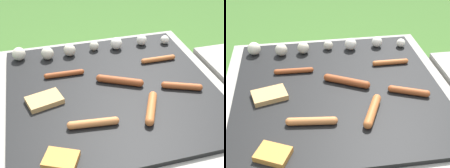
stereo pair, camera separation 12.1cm
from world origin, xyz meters
TOP-DOWN VIEW (x-y plane):
  - ground_plane at (0.00, 0.00)m, footprint 14.00×14.00m
  - grill at (0.00, 0.00)m, footprint 0.91×0.91m
  - sausage_front_right at (0.25, 0.14)m, footprint 0.16×0.02m
  - sausage_front_left at (0.10, -0.17)m, footprint 0.09×0.16m
  - sausage_back_right at (-0.17, 0.13)m, footprint 0.17×0.03m
  - sausage_back_center at (-0.12, -0.19)m, footprint 0.18×0.04m
  - sausage_front_center at (0.04, 0.02)m, footprint 0.17×0.10m
  - sausage_back_left at (0.26, -0.08)m, footprint 0.15×0.08m
  - bread_slice_left at (-0.24, -0.32)m, footprint 0.12×0.11m
  - bread_slice_center at (-0.26, -0.02)m, footprint 0.14×0.12m
  - mushroom_row at (-0.06, 0.31)m, footprint 0.74×0.08m

SIDE VIEW (x-z plane):
  - ground_plane at x=0.00m, z-range 0.00..0.00m
  - grill at x=0.00m, z-range 0.00..0.38m
  - bread_slice_left at x=-0.24m, z-range 0.38..0.40m
  - bread_slice_center at x=-0.26m, z-range 0.38..0.40m
  - sausage_back_right at x=-0.17m, z-range 0.38..0.40m
  - sausage_front_right at x=0.25m, z-range 0.38..0.40m
  - sausage_back_left at x=0.26m, z-range 0.38..0.41m
  - sausage_back_center at x=-0.12m, z-range 0.38..0.41m
  - sausage_front_center at x=0.04m, z-range 0.38..0.41m
  - sausage_front_left at x=0.10m, z-range 0.38..0.41m
  - mushroom_row at x=-0.06m, z-range 0.38..0.44m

